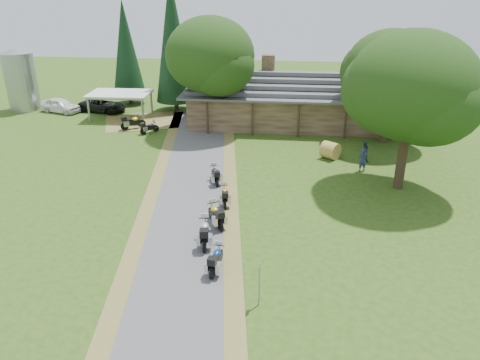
# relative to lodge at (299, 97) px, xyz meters

# --- Properties ---
(ground) EXTENTS (120.00, 120.00, 0.00)m
(ground) POSITION_rel_lodge_xyz_m (-6.00, -24.00, -2.45)
(ground) COLOR #304D15
(ground) RESTS_ON ground
(driveway) EXTENTS (51.95, 51.95, 0.00)m
(driveway) POSITION_rel_lodge_xyz_m (-6.50, -20.00, -2.45)
(driveway) COLOR #4F4E51
(driveway) RESTS_ON ground
(lodge) EXTENTS (21.40, 9.40, 4.90)m
(lodge) POSITION_rel_lodge_xyz_m (0.00, 0.00, 0.00)
(lodge) COLOR brown
(lodge) RESTS_ON ground
(silo) EXTENTS (3.52, 3.52, 6.35)m
(silo) POSITION_rel_lodge_xyz_m (-28.57, 1.70, 0.73)
(silo) COLOR gray
(silo) RESTS_ON ground
(carport) EXTENTS (5.98, 4.09, 2.54)m
(carport) POSITION_rel_lodge_xyz_m (-17.37, -0.34, -1.18)
(carport) COLOR silver
(carport) RESTS_ON ground
(car_white_sedan) EXTENTS (3.93, 6.01, 1.85)m
(car_white_sedan) POSITION_rel_lodge_xyz_m (-24.37, 1.04, -1.52)
(car_white_sedan) COLOR white
(car_white_sedan) RESTS_ON ground
(car_dark_suv) EXTENTS (3.53, 5.77, 2.06)m
(car_dark_suv) POSITION_rel_lodge_xyz_m (-20.10, 1.72, -1.42)
(car_dark_suv) COLOR black
(car_dark_suv) RESTS_ON ground
(motorcycle_row_a) EXTENTS (0.78, 1.89, 1.26)m
(motorcycle_row_a) POSITION_rel_lodge_xyz_m (-3.98, -25.34, -1.82)
(motorcycle_row_a) COLOR #103595
(motorcycle_row_a) RESTS_ON ground
(motorcycle_row_b) EXTENTS (0.96, 2.17, 1.43)m
(motorcycle_row_b) POSITION_rel_lodge_xyz_m (-4.94, -23.01, -1.73)
(motorcycle_row_b) COLOR #ADAFB6
(motorcycle_row_b) RESTS_ON ground
(motorcycle_row_c) EXTENTS (1.50, 2.04, 1.35)m
(motorcycle_row_c) POSITION_rel_lodge_xyz_m (-4.70, -20.93, -1.78)
(motorcycle_row_c) COLOR gold
(motorcycle_row_c) RESTS_ON ground
(motorcycle_row_d) EXTENTS (0.91, 1.87, 1.23)m
(motorcycle_row_d) POSITION_rel_lodge_xyz_m (-4.57, -18.23, -1.84)
(motorcycle_row_d) COLOR orange
(motorcycle_row_d) RESTS_ON ground
(motorcycle_row_e) EXTENTS (1.16, 1.92, 1.25)m
(motorcycle_row_e) POSITION_rel_lodge_xyz_m (-5.66, -15.11, -1.83)
(motorcycle_row_e) COLOR black
(motorcycle_row_e) RESTS_ON ground
(motorcycle_carport_a) EXTENTS (2.09, 1.77, 1.42)m
(motorcycle_carport_a) POSITION_rel_lodge_xyz_m (-15.08, -3.78, -1.74)
(motorcycle_carport_a) COLOR yellow
(motorcycle_carport_a) RESTS_ON ground
(motorcycle_carport_b) EXTENTS (1.53, 1.64, 1.16)m
(motorcycle_carport_b) POSITION_rel_lodge_xyz_m (-13.23, -4.84, -1.87)
(motorcycle_carport_b) COLOR slate
(motorcycle_carport_b) RESTS_ON ground
(person_a) EXTENTS (0.65, 0.53, 1.99)m
(person_a) POSITION_rel_lodge_xyz_m (4.55, -11.93, -1.45)
(person_a) COLOR navy
(person_a) RESTS_ON ground
(person_b) EXTENTS (0.58, 0.44, 1.93)m
(person_b) POSITION_rel_lodge_xyz_m (4.90, -9.99, -1.49)
(person_b) COLOR navy
(person_b) RESTS_ON ground
(hay_bale) EXTENTS (1.73, 1.76, 1.30)m
(hay_bale) POSITION_rel_lodge_xyz_m (2.44, -9.56, -1.80)
(hay_bale) COLOR #A78F3D
(hay_bale) RESTS_ON ground
(sign_post) EXTENTS (0.38, 0.06, 2.11)m
(sign_post) POSITION_rel_lodge_xyz_m (-1.77, -27.77, -1.39)
(sign_post) COLOR gray
(sign_post) RESTS_ON ground
(oak_lodge_left) EXTENTS (7.70, 7.70, 10.88)m
(oak_lodge_left) POSITION_rel_lodge_xyz_m (-7.81, -3.41, 2.99)
(oak_lodge_left) COLOR black
(oak_lodge_left) RESTS_ON ground
(oak_lodge_right) EXTENTS (7.46, 7.46, 9.86)m
(oak_lodge_right) POSITION_rel_lodge_xyz_m (7.16, -5.11, 2.48)
(oak_lodge_right) COLOR black
(oak_lodge_right) RESTS_ON ground
(oak_driveway) EXTENTS (7.97, 7.97, 10.99)m
(oak_driveway) POSITION_rel_lodge_xyz_m (6.58, -14.61, 3.05)
(oak_driveway) COLOR black
(oak_driveway) RESTS_ON ground
(cedar_near) EXTENTS (4.00, 4.00, 13.40)m
(cedar_near) POSITION_rel_lodge_xyz_m (-12.64, 3.11, 4.25)
(cedar_near) COLOR black
(cedar_near) RESTS_ON ground
(cedar_far) EXTENTS (3.51, 3.51, 10.91)m
(cedar_far) POSITION_rel_lodge_xyz_m (-18.34, 5.35, 3.00)
(cedar_far) COLOR black
(cedar_far) RESTS_ON ground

